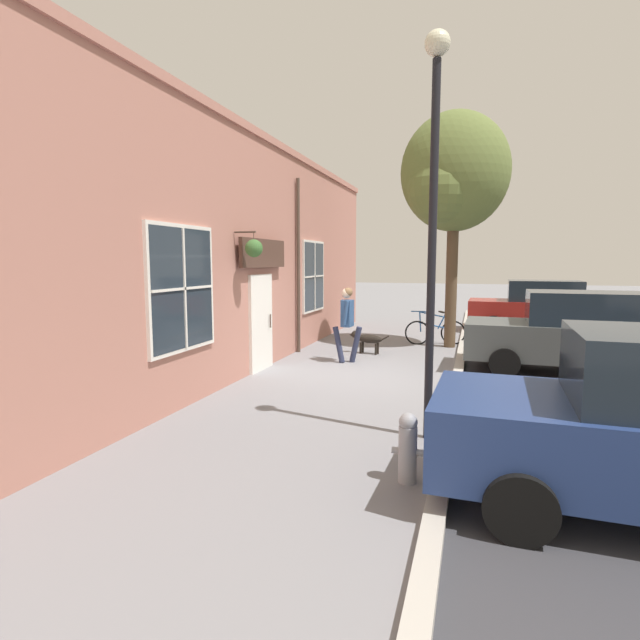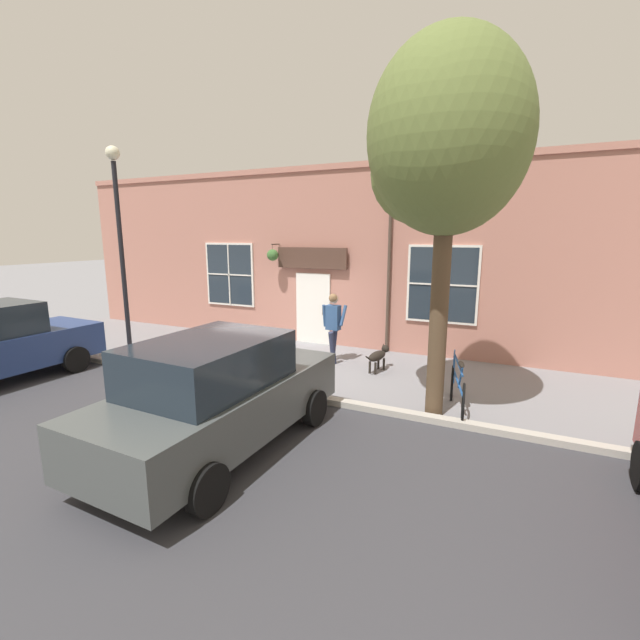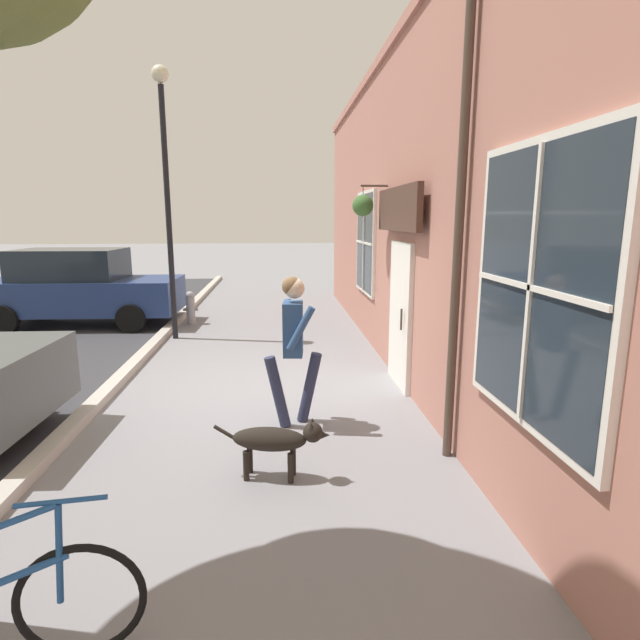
{
  "view_description": "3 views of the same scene",
  "coord_description": "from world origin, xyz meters",
  "views": [
    {
      "loc": [
        2.28,
        -10.06,
        2.38
      ],
      "look_at": [
        -1.4,
        1.74,
        0.92
      ],
      "focal_mm": 28.0,
      "sensor_mm": 36.0,
      "label": 1
    },
    {
      "loc": [
        9.13,
        5.39,
        3.2
      ],
      "look_at": [
        -1.1,
        0.59,
        0.95
      ],
      "focal_mm": 24.0,
      "sensor_mm": 36.0,
      "label": 2
    },
    {
      "loc": [
        -0.39,
        6.85,
        2.41
      ],
      "look_at": [
        -0.84,
        1.67,
        1.36
      ],
      "focal_mm": 28.0,
      "sensor_mm": 36.0,
      "label": 3
    }
  ],
  "objects": [
    {
      "name": "curb_and_road",
      "position": [
        5.85,
        0.0,
        0.02
      ],
      "size": [
        10.1,
        28.0,
        0.12
      ],
      "color": "#B2ADA3",
      "rests_on": "ground_plane"
    },
    {
      "name": "street_lamp",
      "position": [
        1.73,
        -3.39,
        3.38
      ],
      "size": [
        0.32,
        0.32,
        5.23
      ],
      "color": "black",
      "rests_on": "ground_plane"
    },
    {
      "name": "fire_hydrant",
      "position": [
        1.64,
        -4.84,
        0.4
      ],
      "size": [
        0.34,
        0.2,
        0.77
      ],
      "color": "#99999E",
      "rests_on": "ground_plane"
    },
    {
      "name": "storefront_facade",
      "position": [
        -2.34,
        0.0,
        2.57
      ],
      "size": [
        0.95,
        18.0,
        5.14
      ],
      "color": "#B27566",
      "rests_on": "ground_plane"
    },
    {
      "name": "pedestrian_walking",
      "position": [
        -0.57,
        1.21,
        1.08
      ],
      "size": [
        0.7,
        0.58,
        1.78
      ],
      "color": "#282D47",
      "rests_on": "ground_plane"
    },
    {
      "name": "ground_plane",
      "position": [
        0.0,
        0.0,
        0.0
      ],
      "size": [
        90.0,
        90.0,
        0.0
      ],
      "primitive_type": "plane",
      "color": "gray"
    },
    {
      "name": "dog_on_leash",
      "position": [
        -0.35,
        2.48,
        0.39
      ],
      "size": [
        1.1,
        0.37,
        0.6
      ],
      "color": "black",
      "rests_on": "ground_plane"
    },
    {
      "name": "leaning_bicycle",
      "position": [
        1.22,
        4.5,
        0.38
      ],
      "size": [
        1.69,
        0.45,
        1.01
      ],
      "color": "black",
      "rests_on": "ground_plane"
    },
    {
      "name": "street_tree_by_curb",
      "position": [
        1.58,
        4.07,
        4.63
      ],
      "size": [
        2.89,
        2.66,
        6.36
      ],
      "color": "brown",
      "rests_on": "ground_plane"
    },
    {
      "name": "parked_car_mid_block",
      "position": [
        4.33,
        1.46,
        0.88
      ],
      "size": [
        4.36,
        2.05,
        1.75
      ],
      "color": "#474C4C",
      "rests_on": "ground_plane"
    }
  ]
}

